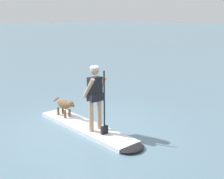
{
  "coord_description": "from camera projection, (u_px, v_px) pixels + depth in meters",
  "views": [
    {
      "loc": [
        5.59,
        -4.48,
        2.83
      ],
      "look_at": [
        0.0,
        1.0,
        0.9
      ],
      "focal_mm": 45.83,
      "sensor_mm": 36.0,
      "label": 1
    }
  ],
  "objects": [
    {
      "name": "ground_plane",
      "position": [
        85.0,
        129.0,
        7.6
      ],
      "size": [
        400.0,
        400.0,
        0.0
      ],
      "primitive_type": "plane",
      "color": "slate"
    },
    {
      "name": "paddleboard",
      "position": [
        90.0,
        129.0,
        7.42
      ],
      "size": [
        3.66,
        0.83,
        0.1
      ],
      "color": "silver",
      "rests_on": "ground_plane"
    },
    {
      "name": "person_paddler",
      "position": [
        95.0,
        94.0,
        7.02
      ],
      "size": [
        0.61,
        0.49,
        1.65
      ],
      "color": "tan",
      "rests_on": "paddleboard"
    },
    {
      "name": "dog",
      "position": [
        65.0,
        105.0,
        8.19
      ],
      "size": [
        1.07,
        0.24,
        0.53
      ],
      "color": "brown",
      "rests_on": "paddleboard"
    }
  ]
}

